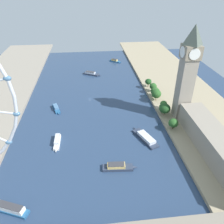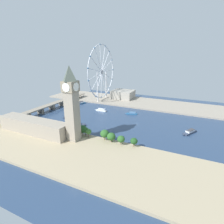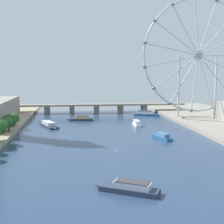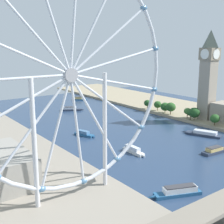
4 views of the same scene
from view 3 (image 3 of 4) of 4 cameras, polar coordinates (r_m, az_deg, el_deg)
The scene contains 10 objects.
ground_plane at distance 213.19m, azimuth 0.62°, elevation -6.45°, with size 410.05×410.05×0.00m, color navy.
tree_row_embankment at distance 243.64m, azimuth -19.47°, elevation -2.52°, with size 13.83×108.10×13.94m.
ferris_wheel at distance 352.82m, azimuth 15.36°, elevation 9.74°, with size 122.26×3.20×125.85m.
river_bridge at distance 390.64m, azimuth -2.85°, elevation 1.02°, with size 222.05×14.10×11.41m.
tour_boat_1 at distance 299.76m, azimuth 4.48°, elevation -2.06°, with size 4.94×24.92×5.22m.
tour_boat_2 at distance 136.57m, azimuth 3.18°, elevation -13.50°, with size 28.25×18.76×5.02m.
tour_boat_3 at distance 242.50m, azimuth 9.01°, elevation -4.40°, with size 11.31×23.50×4.75m.
tour_boat_4 at distance 298.23m, azimuth -11.34°, elevation -2.26°, with size 20.01×36.48×4.78m.
tour_boat_5 at distance 369.83m, azimuth 6.13°, elevation -0.28°, with size 31.17×15.87×5.77m.
tour_boat_6 at distance 331.46m, azimuth -5.54°, elevation -1.20°, with size 28.65×8.59×5.24m.
Camera 3 is at (-26.99, -205.41, 50.29)m, focal length 50.56 mm.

